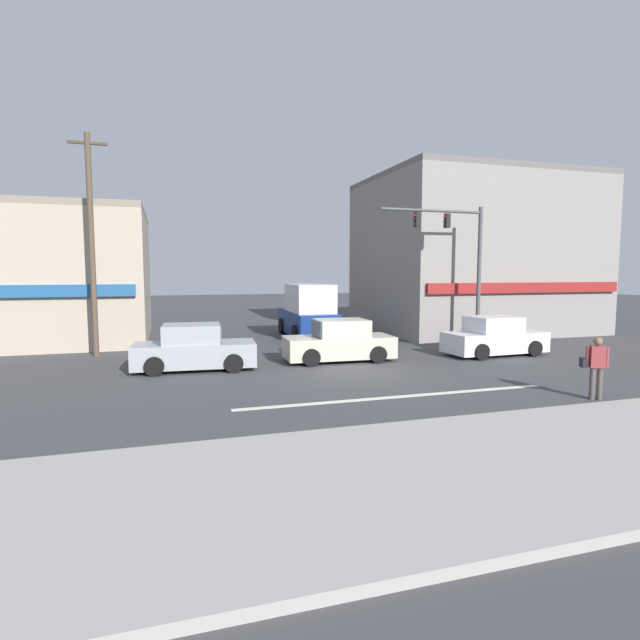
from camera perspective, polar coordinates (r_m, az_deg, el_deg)
The scene contains 12 objects.
ground_plane at distance 16.93m, azimuth 3.72°, elevation -5.97°, with size 120.00×120.00×0.00m, color #3D3D3F.
lane_marking_stripe at distance 13.80m, azimuth 8.99°, elevation -8.65°, with size 9.00×0.24×0.01m, color silver.
sidewalk_curb at distance 9.75m, azimuth 22.52°, elevation -14.60°, with size 40.00×5.00×0.16m, color #9E9993.
building_right_corner at distance 30.39m, azimuth 16.99°, elevation 7.12°, with size 11.67×9.46×8.70m.
utility_pole_near_left at distance 21.65m, azimuth -24.64°, elevation 8.02°, with size 1.40×0.22×8.70m.
utility_pole_far_right at distance 28.47m, azimuth 14.25°, elevation 7.20°, with size 1.40×0.22×8.28m.
traffic_light_mast at distance 22.72m, azimuth 15.75°, elevation 7.34°, with size 4.89×0.26×6.20m.
box_truck_crossing_center at distance 25.71m, azimuth -1.38°, elevation 0.79°, with size 2.38×5.66×2.75m.
sedan_waiting_far at distance 18.92m, azimuth 2.21°, elevation -2.56°, with size 4.17×2.02×1.58m.
sedan_parked_curbside at distance 17.75m, azimuth -14.17°, elevation -3.26°, with size 4.22×2.12×1.58m.
sedan_crossing_rightbound at distance 21.43m, azimuth 19.30°, elevation -1.92°, with size 4.17×2.01×1.58m.
pedestrian_foreground_with_bag at distance 15.02m, azimuth 28.99°, elevation -4.44°, with size 0.64×0.51×1.67m.
Camera 1 is at (-5.96, -15.49, 3.36)m, focal length 28.00 mm.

